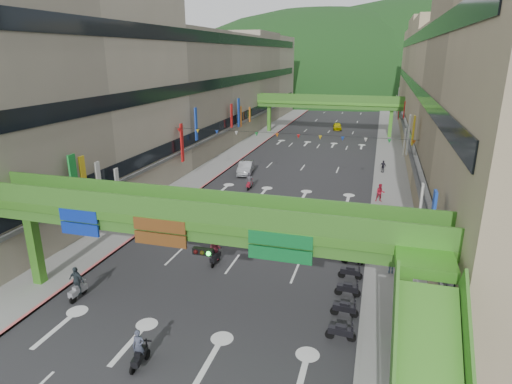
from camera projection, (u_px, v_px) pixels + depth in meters
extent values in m
plane|color=black|center=(145.00, 384.00, 19.22)|extent=(320.00, 320.00, 0.00)
cube|color=#28282B|center=(314.00, 151.00, 64.91)|extent=(18.00, 140.00, 0.02)
cube|color=gray|center=(245.00, 147.00, 67.80)|extent=(4.00, 140.00, 0.15)
cube|color=gray|center=(390.00, 156.00, 61.99)|extent=(4.00, 140.00, 0.15)
cube|color=#CC5959|center=(257.00, 148.00, 67.29)|extent=(0.20, 140.00, 0.18)
cube|color=gray|center=(376.00, 155.00, 62.48)|extent=(0.20, 140.00, 0.18)
cube|color=#9E937F|center=(196.00, 85.00, 67.00)|extent=(12.00, 95.00, 19.00)
cube|color=black|center=(233.00, 120.00, 67.04)|extent=(0.08, 90.25, 1.40)
cube|color=black|center=(233.00, 81.00, 65.19)|extent=(0.08, 90.25, 1.40)
cube|color=black|center=(232.00, 39.00, 63.34)|extent=(0.08, 90.25, 1.40)
cube|color=gray|center=(459.00, 90.00, 56.96)|extent=(12.00, 95.00, 19.00)
cube|color=black|center=(407.00, 128.00, 60.20)|extent=(0.08, 90.25, 1.40)
cube|color=black|center=(412.00, 84.00, 58.35)|extent=(0.08, 90.25, 1.40)
cube|color=black|center=(417.00, 38.00, 56.50)|extent=(0.08, 90.25, 1.40)
cube|color=#4C9E2D|center=(194.00, 218.00, 22.93)|extent=(28.00, 2.20, 0.50)
cube|color=#387223|center=(194.00, 229.00, 23.12)|extent=(28.00, 1.76, 0.70)
cube|color=#4C9E2D|center=(35.00, 250.00, 26.87)|extent=(0.60, 0.60, 4.80)
cube|color=#4C9E2D|center=(403.00, 304.00, 21.06)|extent=(0.60, 0.60, 4.80)
cube|color=#387223|center=(185.00, 211.00, 21.74)|extent=(28.00, 0.12, 1.10)
cube|color=#387223|center=(201.00, 198.00, 23.64)|extent=(28.00, 0.12, 1.10)
cube|color=navy|center=(79.00, 223.00, 23.85)|extent=(2.40, 0.12, 1.50)
cube|color=#593314|center=(160.00, 233.00, 22.53)|extent=(3.00, 0.12, 1.50)
cube|color=#0C5926|center=(280.00, 248.00, 20.81)|extent=(3.20, 0.12, 1.50)
cube|color=black|center=(203.00, 251.00, 21.93)|extent=(1.10, 0.28, 0.35)
cube|color=#4C9E2D|center=(328.00, 103.00, 76.85)|extent=(28.00, 2.20, 0.50)
cube|color=#387223|center=(328.00, 106.00, 77.03)|extent=(28.00, 1.76, 0.70)
cube|color=#4C9E2D|center=(269.00, 119.00, 80.79)|extent=(0.60, 0.60, 4.80)
cube|color=#4C9E2D|center=(390.00, 124.00, 74.98)|extent=(0.60, 0.60, 4.80)
cube|color=#387223|center=(328.00, 99.00, 75.65)|extent=(28.00, 0.12, 1.10)
cube|color=#387223|center=(329.00, 98.00, 77.55)|extent=(28.00, 0.12, 1.10)
ellipsoid|color=#1C4419|center=(319.00, 91.00, 169.40)|extent=(168.00, 140.00, 112.00)
ellipsoid|color=#1C4419|center=(422.00, 90.00, 177.11)|extent=(208.00, 176.00, 128.00)
cylinder|color=black|center=(288.00, 134.00, 44.73)|extent=(26.00, 0.03, 0.03)
cone|color=red|center=(179.00, 130.00, 48.11)|extent=(0.36, 0.36, 0.40)
cone|color=gold|center=(198.00, 131.00, 47.51)|extent=(0.36, 0.36, 0.40)
cone|color=#193FB2|center=(217.00, 132.00, 46.90)|extent=(0.36, 0.36, 0.40)
cone|color=silver|center=(236.00, 133.00, 46.30)|extent=(0.36, 0.36, 0.40)
cone|color=#198C33|center=(257.00, 134.00, 45.70)|extent=(0.36, 0.36, 0.40)
cone|color=orange|center=(277.00, 135.00, 45.10)|extent=(0.36, 0.36, 0.40)
cone|color=red|center=(298.00, 136.00, 44.50)|extent=(0.36, 0.36, 0.40)
cone|color=gold|center=(320.00, 138.00, 43.90)|extent=(0.36, 0.36, 0.40)
cone|color=#193FB2|center=(343.00, 139.00, 43.30)|extent=(0.36, 0.36, 0.40)
cone|color=silver|center=(366.00, 140.00, 42.70)|extent=(0.36, 0.36, 0.40)
cone|color=#198C33|center=(389.00, 141.00, 42.10)|extent=(0.36, 0.36, 0.40)
cone|color=orange|center=(414.00, 142.00, 41.50)|extent=(0.36, 0.36, 0.40)
cube|color=black|center=(140.00, 356.00, 20.18)|extent=(0.53, 1.34, 0.35)
cube|color=black|center=(139.00, 352.00, 20.11)|extent=(0.37, 0.59, 0.18)
cube|color=black|center=(146.00, 341.00, 20.51)|extent=(0.55, 0.14, 0.06)
cylinder|color=black|center=(147.00, 355.00, 20.75)|extent=(0.17, 0.51, 0.50)
cylinder|color=black|center=(133.00, 369.00, 19.80)|extent=(0.17, 0.51, 0.50)
imported|color=#383D4F|center=(139.00, 346.00, 20.00)|extent=(0.63, 0.46, 1.60)
cube|color=black|center=(215.00, 257.00, 30.03)|extent=(0.37, 1.30, 0.35)
cube|color=black|center=(215.00, 254.00, 29.96)|extent=(0.31, 0.55, 0.18)
cube|color=black|center=(218.00, 247.00, 30.38)|extent=(0.55, 0.07, 0.06)
cylinder|color=black|center=(218.00, 257.00, 30.63)|extent=(0.11, 0.50, 0.50)
cylinder|color=black|center=(213.00, 264.00, 29.62)|extent=(0.11, 0.50, 0.50)
imported|color=#922B3F|center=(215.00, 248.00, 29.83)|extent=(0.86, 0.67, 1.74)
cube|color=gray|center=(78.00, 291.00, 25.78)|extent=(0.45, 1.32, 0.35)
cube|color=gray|center=(77.00, 287.00, 25.70)|extent=(0.34, 0.57, 0.18)
cube|color=gray|center=(82.00, 279.00, 26.14)|extent=(0.55, 0.10, 0.06)
cylinder|color=black|center=(84.00, 290.00, 26.38)|extent=(0.14, 0.51, 0.50)
cylinder|color=black|center=(73.00, 300.00, 25.36)|extent=(0.14, 0.51, 0.50)
imported|color=#273136|center=(76.00, 280.00, 25.57)|extent=(1.08, 0.52, 1.78)
cube|color=maroon|center=(250.00, 184.00, 46.71)|extent=(0.38, 1.31, 0.35)
cube|color=maroon|center=(250.00, 182.00, 46.63)|extent=(0.31, 0.56, 0.18)
cube|color=maroon|center=(251.00, 179.00, 47.06)|extent=(0.55, 0.07, 0.06)
cylinder|color=black|center=(251.00, 186.00, 47.31)|extent=(0.11, 0.50, 0.50)
cylinder|color=black|center=(248.00, 189.00, 46.30)|extent=(0.11, 0.50, 0.50)
imported|color=#3A383F|center=(249.00, 179.00, 46.53)|extent=(0.79, 0.52, 1.59)
cube|color=black|center=(341.00, 331.00, 22.02)|extent=(1.32, 0.41, 0.35)
cube|color=black|center=(341.00, 327.00, 21.94)|extent=(0.56, 0.33, 0.18)
cube|color=black|center=(352.00, 324.00, 21.75)|extent=(0.09, 0.55, 0.06)
cylinder|color=black|center=(351.00, 338.00, 21.99)|extent=(0.50, 0.12, 0.50)
cylinder|color=black|center=(330.00, 334.00, 22.23)|extent=(0.50, 0.12, 0.50)
cube|color=black|center=(345.00, 308.00, 24.03)|extent=(1.32, 0.41, 0.35)
cube|color=black|center=(345.00, 304.00, 23.95)|extent=(0.56, 0.33, 0.18)
cube|color=black|center=(355.00, 301.00, 23.76)|extent=(0.09, 0.55, 0.06)
cylinder|color=black|center=(354.00, 314.00, 24.00)|extent=(0.50, 0.12, 0.50)
cylinder|color=black|center=(334.00, 311.00, 24.24)|extent=(0.50, 0.12, 0.50)
cube|color=black|center=(348.00, 288.00, 26.04)|extent=(1.32, 0.41, 0.35)
cube|color=black|center=(348.00, 285.00, 25.96)|extent=(0.56, 0.33, 0.18)
cube|color=black|center=(358.00, 282.00, 25.77)|extent=(0.09, 0.55, 0.06)
cylinder|color=black|center=(357.00, 294.00, 26.01)|extent=(0.50, 0.12, 0.50)
cylinder|color=black|center=(338.00, 291.00, 26.25)|extent=(0.50, 0.12, 0.50)
cube|color=black|center=(350.00, 271.00, 28.05)|extent=(1.32, 0.41, 0.35)
cube|color=black|center=(351.00, 268.00, 27.98)|extent=(0.56, 0.33, 0.18)
cube|color=black|center=(360.00, 266.00, 27.78)|extent=(0.09, 0.55, 0.06)
cylinder|color=black|center=(359.00, 276.00, 28.02)|extent=(0.50, 0.12, 0.50)
cylinder|color=black|center=(342.00, 275.00, 28.27)|extent=(0.50, 0.12, 0.50)
cube|color=black|center=(353.00, 257.00, 30.06)|extent=(1.32, 0.41, 0.35)
cube|color=black|center=(353.00, 254.00, 29.99)|extent=(0.56, 0.33, 0.18)
cube|color=black|center=(361.00, 251.00, 29.79)|extent=(0.09, 0.55, 0.06)
cylinder|color=black|center=(360.00, 262.00, 30.04)|extent=(0.50, 0.12, 0.50)
cylinder|color=black|center=(345.00, 260.00, 30.28)|extent=(0.50, 0.12, 0.50)
imported|color=#A9ABB1|center=(246.00, 168.00, 52.62)|extent=(2.35, 4.84, 1.53)
imported|color=#D1C503|center=(337.00, 126.00, 83.38)|extent=(2.11, 4.18, 1.37)
imported|color=#A6182C|center=(380.00, 194.00, 42.32)|extent=(1.00, 0.84, 1.82)
imported|color=black|center=(383.00, 167.00, 52.88)|extent=(0.94, 0.77, 1.50)
imported|color=#304256|center=(391.00, 263.00, 28.49)|extent=(0.83, 0.57, 1.71)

